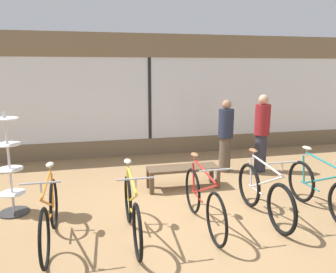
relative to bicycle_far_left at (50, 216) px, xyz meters
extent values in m
plane|color=#99754C|center=(2.12, 0.34, -0.41)|extent=(24.00, 24.00, 0.00)
cube|color=#7A664C|center=(2.12, 4.30, -0.18)|extent=(12.00, 0.08, 0.45)
cube|color=white|center=(2.12, 4.30, 1.12)|extent=(12.00, 0.04, 2.15)
cube|color=#7A664C|center=(2.12, 4.30, 2.49)|extent=(12.00, 0.08, 0.60)
cube|color=black|center=(2.12, 4.28, 1.12)|extent=(0.08, 0.02, 2.15)
torus|color=black|center=(0.00, 0.50, -0.04)|extent=(0.04, 0.74, 0.74)
torus|color=black|center=(0.00, -0.53, -0.04)|extent=(0.04, 0.74, 0.74)
cylinder|color=orange|center=(0.00, -0.06, 0.20)|extent=(0.03, 0.96, 0.51)
cylinder|color=orange|center=(0.00, 0.46, 0.20)|extent=(0.03, 0.11, 0.49)
cylinder|color=orange|center=(0.00, -0.03, 0.47)|extent=(0.03, 0.89, 0.10)
cylinder|color=orange|center=(0.00, 0.27, -0.04)|extent=(0.03, 0.46, 0.03)
cylinder|color=#B2B2B7|center=(0.00, 0.42, 0.51)|extent=(0.02, 0.02, 0.14)
ellipsoid|color=#B2A893|center=(0.00, 0.42, 0.59)|extent=(0.11, 0.22, 0.06)
cylinder|color=#B2B2B7|center=(0.00, -0.47, 0.57)|extent=(0.02, 0.02, 0.12)
cylinder|color=#ADADB2|center=(0.00, -0.47, 0.63)|extent=(0.46, 0.02, 0.02)
torus|color=black|center=(1.10, 0.44, -0.05)|extent=(0.05, 0.72, 0.72)
torus|color=black|center=(1.10, -0.61, -0.05)|extent=(0.05, 0.72, 0.72)
cylinder|color=gold|center=(1.10, -0.12, 0.19)|extent=(0.03, 0.98, 0.51)
cylinder|color=gold|center=(1.10, 0.40, 0.19)|extent=(0.03, 0.11, 0.49)
cylinder|color=gold|center=(1.10, -0.09, 0.47)|extent=(0.03, 0.91, 0.10)
cylinder|color=gold|center=(1.10, 0.20, -0.05)|extent=(0.03, 0.47, 0.03)
cylinder|color=#B2B2B7|center=(1.10, 0.36, 0.50)|extent=(0.02, 0.02, 0.14)
ellipsoid|color=#B2A893|center=(1.10, 0.36, 0.58)|extent=(0.11, 0.22, 0.06)
cylinder|color=#B2B2B7|center=(1.10, -0.55, 0.56)|extent=(0.02, 0.02, 0.12)
cylinder|color=#ADADB2|center=(1.10, -0.55, 0.62)|extent=(0.46, 0.02, 0.02)
torus|color=black|center=(2.17, 0.54, -0.04)|extent=(0.04, 0.74, 0.74)
torus|color=black|center=(2.17, -0.52, -0.04)|extent=(0.04, 0.74, 0.74)
cylinder|color=red|center=(2.17, -0.03, 0.20)|extent=(0.03, 1.00, 0.51)
cylinder|color=red|center=(2.17, 0.50, 0.20)|extent=(0.03, 0.11, 0.49)
cylinder|color=red|center=(2.17, 0.00, 0.47)|extent=(0.03, 0.93, 0.10)
cylinder|color=red|center=(2.17, 0.30, -0.04)|extent=(0.03, 0.48, 0.03)
cylinder|color=#B2B2B7|center=(2.17, 0.46, 0.51)|extent=(0.02, 0.02, 0.14)
ellipsoid|color=brown|center=(2.17, 0.46, 0.59)|extent=(0.11, 0.22, 0.06)
cylinder|color=#B2B2B7|center=(2.17, -0.46, 0.57)|extent=(0.02, 0.02, 0.12)
cylinder|color=#ADADB2|center=(2.17, -0.46, 0.63)|extent=(0.46, 0.02, 0.02)
torus|color=black|center=(3.19, 0.56, -0.04)|extent=(0.06, 0.75, 0.75)
torus|color=black|center=(3.19, -0.43, -0.04)|extent=(0.06, 0.75, 0.75)
cylinder|color=#BCBCC1|center=(3.19, 0.02, 0.20)|extent=(0.03, 0.93, 0.51)
cylinder|color=#BCBCC1|center=(3.19, 0.52, 0.20)|extent=(0.03, 0.11, 0.49)
cylinder|color=#BCBCC1|center=(3.19, 0.05, 0.48)|extent=(0.03, 0.86, 0.10)
cylinder|color=#BCBCC1|center=(3.19, 0.34, -0.04)|extent=(0.03, 0.45, 0.03)
cylinder|color=#B2B2B7|center=(3.19, 0.48, 0.51)|extent=(0.02, 0.02, 0.14)
ellipsoid|color=brown|center=(3.19, 0.48, 0.59)|extent=(0.11, 0.22, 0.06)
cylinder|color=#B2B2B7|center=(3.19, -0.37, 0.57)|extent=(0.02, 0.02, 0.12)
cylinder|color=#ADADB2|center=(3.19, -0.37, 0.63)|extent=(0.46, 0.02, 0.02)
torus|color=black|center=(4.18, 0.54, -0.04)|extent=(0.06, 0.73, 0.73)
cylinder|color=#1E7A7F|center=(4.18, -0.04, 0.20)|extent=(0.03, 1.00, 0.51)
cylinder|color=#1E7A7F|center=(4.18, 0.50, 0.20)|extent=(0.03, 0.11, 0.49)
cylinder|color=#1E7A7F|center=(4.18, -0.01, 0.47)|extent=(0.03, 0.93, 0.10)
cylinder|color=#1E7A7F|center=(4.18, 0.29, -0.04)|extent=(0.03, 0.48, 0.03)
cylinder|color=#B2B2B7|center=(4.18, 0.46, 0.51)|extent=(0.02, 0.02, 0.14)
ellipsoid|color=#B2A893|center=(4.18, 0.46, 0.59)|extent=(0.11, 0.22, 0.06)
cylinder|color=#333333|center=(-0.71, 1.14, -0.40)|extent=(0.48, 0.48, 0.03)
cylinder|color=silver|center=(-0.71, 1.14, 0.43)|extent=(0.04, 0.04, 1.67)
cylinder|color=white|center=(-0.71, 1.14, -0.06)|extent=(0.40, 0.40, 0.02)
cylinder|color=white|center=(-0.71, 1.14, 0.35)|extent=(0.40, 0.40, 0.02)
cylinder|color=white|center=(-0.71, 1.14, 0.76)|extent=(0.40, 0.40, 0.02)
cylinder|color=white|center=(-0.71, 1.14, 1.16)|extent=(0.40, 0.40, 0.02)
cube|color=brown|center=(2.31, 1.63, 0.00)|extent=(1.40, 0.44, 0.05)
cube|color=brown|center=(1.65, 1.45, -0.22)|extent=(0.08, 0.08, 0.38)
cube|color=brown|center=(2.97, 1.45, -0.22)|extent=(0.08, 0.08, 0.38)
cube|color=brown|center=(1.65, 1.81, -0.22)|extent=(0.08, 0.08, 0.38)
cube|color=brown|center=(2.97, 1.81, -0.22)|extent=(0.08, 0.08, 0.38)
cylinder|color=brown|center=(3.53, 2.44, -0.01)|extent=(0.33, 0.33, 0.80)
cylinder|color=#23283D|center=(3.53, 2.44, 0.71)|extent=(0.44, 0.44, 0.64)
sphere|color=#9E7051|center=(3.53, 2.44, 1.13)|extent=(0.21, 0.21, 0.21)
cube|color=#38383D|center=(3.61, 2.66, 0.74)|extent=(0.27, 0.22, 0.36)
cylinder|color=#2D2D38|center=(4.33, 2.27, 0.02)|extent=(0.28, 0.28, 0.86)
cylinder|color=maroon|center=(4.33, 2.27, 0.79)|extent=(0.37, 0.37, 0.68)
sphere|color=tan|center=(4.33, 2.27, 1.24)|extent=(0.22, 0.22, 0.22)
camera|label=1|loc=(0.63, -4.31, 1.95)|focal=35.00mm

